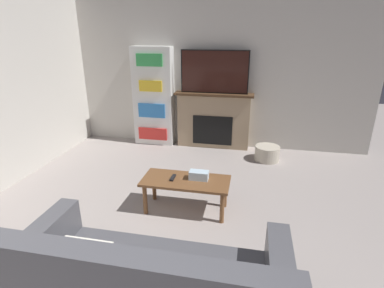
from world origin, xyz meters
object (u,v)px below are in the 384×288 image
Objects in this scene: tv at (214,72)px; coffee_table at (186,184)px; fireplace at (213,120)px; bookshelf at (154,97)px; storage_basket at (267,153)px.

tv is 1.15× the size of coffee_table.
fireplace is 1.18m from bookshelf.
fireplace is at bearing 1.15° from bookshelf.
fireplace is 1.15m from storage_basket.
coffee_table is 2.52× the size of storage_basket.
fireplace is at bearing 90.00° from tv.
fireplace is 1.37× the size of coffee_table.
bookshelf reaches higher than tv.
storage_basket is (2.09, -0.44, -0.77)m from bookshelf.
coffee_table is 2.02m from storage_basket.
fireplace reaches higher than storage_basket.
bookshelf is (-1.09, 2.18, 0.54)m from coffee_table.
tv is at bearing 89.42° from coffee_table.
tv is 0.66× the size of bookshelf.
tv is (0.00, -0.02, 0.86)m from fireplace.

